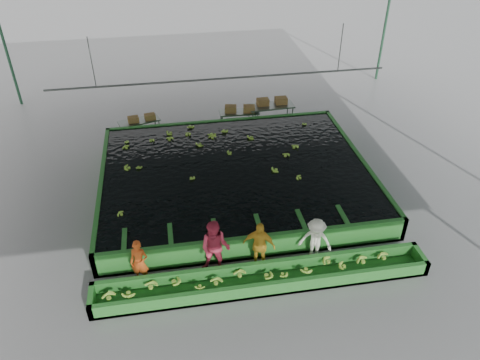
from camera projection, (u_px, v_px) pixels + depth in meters
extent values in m
plane|color=gray|center=(242.00, 211.00, 16.84)|extent=(80.00, 80.00, 0.00)
cube|color=gray|center=(243.00, 80.00, 14.00)|extent=(20.00, 22.00, 0.04)
cube|color=black|center=(235.00, 168.00, 17.57)|extent=(9.70, 7.70, 0.00)
cylinder|color=#59605B|center=(221.00, 79.00, 19.19)|extent=(0.08, 0.08, 14.00)
cylinder|color=#59605B|center=(92.00, 63.00, 17.92)|extent=(0.04, 0.04, 2.00)
cylinder|color=#59605B|center=(341.00, 48.00, 19.32)|extent=(0.04, 0.04, 2.00)
imported|color=#D44F18|center=(139.00, 262.00, 13.64)|extent=(0.63, 0.50, 1.50)
imported|color=#C9304C|center=(215.00, 248.00, 13.85)|extent=(1.10, 0.98, 1.89)
imported|color=gold|center=(259.00, 245.00, 14.09)|extent=(1.08, 0.77, 1.69)
imported|color=white|center=(315.00, 240.00, 14.37)|extent=(1.16, 0.95, 1.56)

